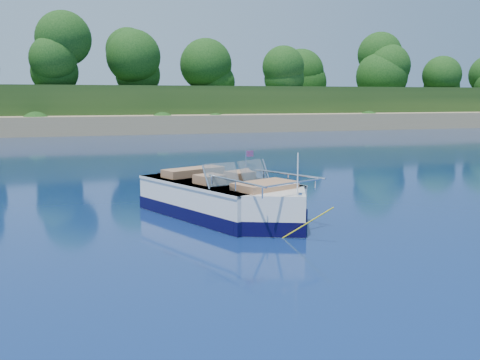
% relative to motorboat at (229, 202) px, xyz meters
% --- Properties ---
extents(ground, '(160.00, 160.00, 0.00)m').
position_rel_motorboat_xyz_m(ground, '(1.59, -3.39, -0.40)').
color(ground, '#0A1A46').
rests_on(ground, ground).
extents(shoreline, '(170.00, 59.00, 6.00)m').
position_rel_motorboat_xyz_m(shoreline, '(1.59, 60.39, 0.58)').
color(shoreline, '#9E875B').
rests_on(shoreline, ground).
extents(treeline, '(150.00, 7.12, 8.19)m').
position_rel_motorboat_xyz_m(treeline, '(1.63, 37.63, 5.15)').
color(treeline, black).
rests_on(treeline, ground).
extents(motorboat, '(3.67, 5.79, 2.05)m').
position_rel_motorboat_xyz_m(motorboat, '(0.00, 0.00, 0.00)').
color(motorboat, white).
rests_on(motorboat, ground).
extents(tow_tube, '(1.63, 1.63, 0.34)m').
position_rel_motorboat_xyz_m(tow_tube, '(1.07, 2.12, -0.31)').
color(tow_tube, '#FFF600').
rests_on(tow_tube, ground).
extents(boy, '(0.43, 0.85, 1.63)m').
position_rel_motorboat_xyz_m(boy, '(1.11, 2.03, -0.40)').
color(boy, tan).
rests_on(boy, ground).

